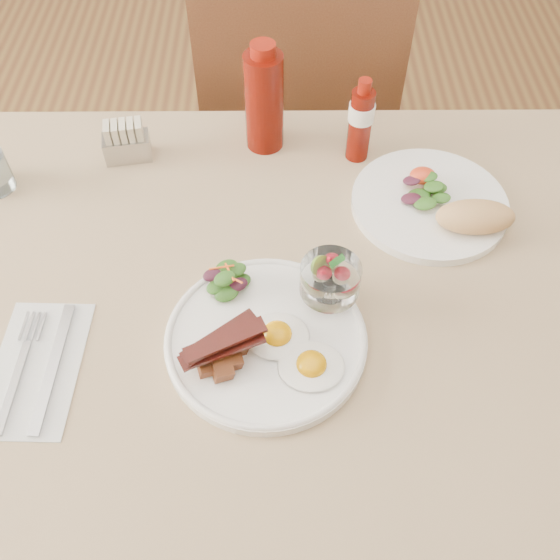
{
  "coord_description": "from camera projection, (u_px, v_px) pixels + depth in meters",
  "views": [
    {
      "loc": [
        -0.05,
        -0.54,
        1.49
      ],
      "look_at": [
        -0.04,
        -0.02,
        0.82
      ],
      "focal_mm": 40.0,
      "sensor_mm": 36.0,
      "label": 1
    }
  ],
  "objects": [
    {
      "name": "bacon_potato_pile",
      "position": [
        222.0,
        351.0,
        0.81
      ],
      "size": [
        0.12,
        0.08,
        0.05
      ],
      "rotation": [
        0.0,
        0.0,
        0.03
      ],
      "color": "maroon",
      "rests_on": "main_plate"
    },
    {
      "name": "second_plate",
      "position": [
        440.0,
        205.0,
        1.01
      ],
      "size": [
        0.26,
        0.26,
        0.06
      ],
      "rotation": [
        0.0,
        0.0,
        -0.36
      ],
      "color": "white",
      "rests_on": "table"
    },
    {
      "name": "sugar_caddy",
      "position": [
        126.0,
        143.0,
        1.08
      ],
      "size": [
        0.09,
        0.06,
        0.07
      ],
      "rotation": [
        0.0,
        0.0,
        0.16
      ],
      "color": "#ABABAF",
      "rests_on": "table"
    },
    {
      "name": "napkin_cutlery",
      "position": [
        38.0,
        368.0,
        0.84
      ],
      "size": [
        0.12,
        0.22,
        0.01
      ],
      "rotation": [
        0.0,
        0.0,
        -0.03
      ],
      "color": "silver",
      "rests_on": "table"
    },
    {
      "name": "chair_far",
      "position": [
        296.0,
        131.0,
        1.5
      ],
      "size": [
        0.42,
        0.42,
        0.93
      ],
      "color": "brown",
      "rests_on": "ground"
    },
    {
      "name": "main_plate",
      "position": [
        266.0,
        340.0,
        0.86
      ],
      "size": [
        0.28,
        0.28,
        0.02
      ],
      "primitive_type": "cylinder",
      "color": "white",
      "rests_on": "table"
    },
    {
      "name": "ketchup_bottle",
      "position": [
        264.0,
        100.0,
        1.06
      ],
      "size": [
        0.07,
        0.07,
        0.2
      ],
      "rotation": [
        0.0,
        0.0,
        0.01
      ],
      "color": "#590C05",
      "rests_on": "table"
    },
    {
      "name": "table",
      "position": [
        308.0,
        330.0,
        0.99
      ],
      "size": [
        1.33,
        0.88,
        0.75
      ],
      "color": "brown",
      "rests_on": "ground"
    },
    {
      "name": "side_salad",
      "position": [
        227.0,
        281.0,
        0.9
      ],
      "size": [
        0.07,
        0.07,
        0.04
      ],
      "rotation": [
        0.0,
        0.0,
        -0.22
      ],
      "color": "#214A13",
      "rests_on": "main_plate"
    },
    {
      "name": "hot_sauce_bottle",
      "position": [
        360.0,
        121.0,
        1.05
      ],
      "size": [
        0.05,
        0.05,
        0.16
      ],
      "rotation": [
        0.0,
        0.0,
        -0.29
      ],
      "color": "#590C05",
      "rests_on": "table"
    },
    {
      "name": "fruit_cup",
      "position": [
        330.0,
        279.0,
        0.86
      ],
      "size": [
        0.08,
        0.08,
        0.09
      ],
      "rotation": [
        0.0,
        0.0,
        0.25
      ],
      "color": "white",
      "rests_on": "main_plate"
    },
    {
      "name": "fried_eggs",
      "position": [
        294.0,
        350.0,
        0.84
      ],
      "size": [
        0.15,
        0.14,
        0.02
      ],
      "rotation": [
        0.0,
        0.0,
        -0.18
      ],
      "color": "white",
      "rests_on": "main_plate"
    }
  ]
}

